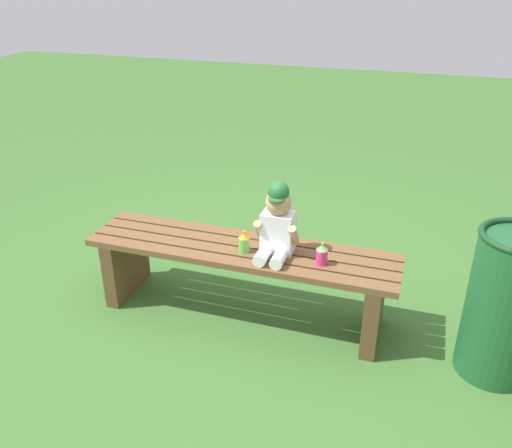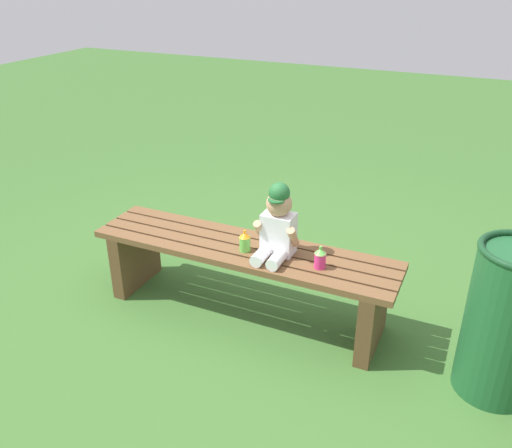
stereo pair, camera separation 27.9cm
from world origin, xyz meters
TOP-DOWN VIEW (x-y plane):
  - ground_plane at (0.00, 0.00)m, footprint 16.00×16.00m
  - park_bench at (0.00, 0.00)m, footprint 1.74×0.40m
  - child_figure at (0.20, -0.00)m, footprint 0.23×0.27m
  - sippy_cup_left at (0.03, -0.04)m, footprint 0.06×0.06m
  - sippy_cup_right at (0.46, -0.04)m, footprint 0.06×0.06m
  - trash_bin at (1.36, -0.06)m, footprint 0.37×0.37m

SIDE VIEW (x-z plane):
  - ground_plane at x=0.00m, z-range 0.00..0.00m
  - park_bench at x=0.00m, z-range 0.08..0.52m
  - trash_bin at x=1.36m, z-range 0.00..0.77m
  - sippy_cup_left at x=0.03m, z-range 0.44..0.56m
  - sippy_cup_right at x=0.46m, z-range 0.44..0.56m
  - child_figure at x=0.20m, z-range 0.41..0.82m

